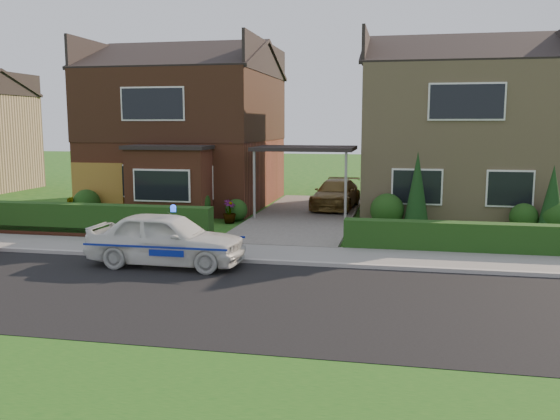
# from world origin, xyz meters

# --- Properties ---
(ground) EXTENTS (120.00, 120.00, 0.00)m
(ground) POSITION_xyz_m (0.00, 0.00, 0.00)
(ground) COLOR #154B14
(ground) RESTS_ON ground
(road) EXTENTS (60.00, 6.00, 0.02)m
(road) POSITION_xyz_m (0.00, 0.00, 0.00)
(road) COLOR black
(road) RESTS_ON ground
(kerb) EXTENTS (60.00, 0.16, 0.12)m
(kerb) POSITION_xyz_m (0.00, 3.05, 0.06)
(kerb) COLOR #9E9993
(kerb) RESTS_ON ground
(sidewalk) EXTENTS (60.00, 2.00, 0.10)m
(sidewalk) POSITION_xyz_m (0.00, 4.10, 0.05)
(sidewalk) COLOR slate
(sidewalk) RESTS_ON ground
(grass_verge) EXTENTS (60.00, 4.00, 0.01)m
(grass_verge) POSITION_xyz_m (0.00, -5.00, 0.00)
(grass_verge) COLOR #154B14
(grass_verge) RESTS_ON ground
(driveway) EXTENTS (3.80, 12.00, 0.12)m
(driveway) POSITION_xyz_m (0.00, 11.00, 0.06)
(driveway) COLOR #666059
(driveway) RESTS_ON ground
(house_left) EXTENTS (7.50, 9.53, 7.25)m
(house_left) POSITION_xyz_m (-5.78, 13.90, 3.81)
(house_left) COLOR brown
(house_left) RESTS_ON ground
(house_right) EXTENTS (7.50, 8.06, 7.25)m
(house_right) POSITION_xyz_m (5.80, 13.99, 3.66)
(house_right) COLOR tan
(house_right) RESTS_ON ground
(carport_link) EXTENTS (3.80, 3.00, 2.77)m
(carport_link) POSITION_xyz_m (0.00, 10.95, 2.66)
(carport_link) COLOR black
(carport_link) RESTS_ON ground
(garage_door) EXTENTS (2.20, 0.10, 2.10)m
(garage_door) POSITION_xyz_m (-8.25, 9.96, 1.05)
(garage_door) COLOR olive
(garage_door) RESTS_ON ground
(dwarf_wall) EXTENTS (7.70, 0.25, 0.36)m
(dwarf_wall) POSITION_xyz_m (-5.80, 5.30, 0.18)
(dwarf_wall) COLOR brown
(dwarf_wall) RESTS_ON ground
(hedge_left) EXTENTS (7.50, 0.55, 0.90)m
(hedge_left) POSITION_xyz_m (-5.80, 5.45, 0.00)
(hedge_left) COLOR #123811
(hedge_left) RESTS_ON ground
(hedge_right) EXTENTS (7.50, 0.55, 0.80)m
(hedge_right) POSITION_xyz_m (5.80, 5.35, 0.00)
(hedge_right) COLOR #123811
(hedge_right) RESTS_ON ground
(shrub_left_far) EXTENTS (1.08, 1.08, 1.08)m
(shrub_left_far) POSITION_xyz_m (-8.50, 9.50, 0.54)
(shrub_left_far) COLOR #123811
(shrub_left_far) RESTS_ON ground
(shrub_left_mid) EXTENTS (1.32, 1.32, 1.32)m
(shrub_left_mid) POSITION_xyz_m (-4.00, 9.30, 0.66)
(shrub_left_mid) COLOR #123811
(shrub_left_mid) RESTS_ON ground
(shrub_left_near) EXTENTS (0.84, 0.84, 0.84)m
(shrub_left_near) POSITION_xyz_m (-2.40, 9.60, 0.42)
(shrub_left_near) COLOR #123811
(shrub_left_near) RESTS_ON ground
(shrub_right_near) EXTENTS (1.20, 1.20, 1.20)m
(shrub_right_near) POSITION_xyz_m (3.20, 9.40, 0.60)
(shrub_right_near) COLOR #123811
(shrub_right_near) RESTS_ON ground
(shrub_right_mid) EXTENTS (0.96, 0.96, 0.96)m
(shrub_right_mid) POSITION_xyz_m (7.80, 9.50, 0.48)
(shrub_right_mid) COLOR #123811
(shrub_right_mid) RESTS_ON ground
(shrub_right_far) EXTENTS (1.08, 1.08, 1.08)m
(shrub_right_far) POSITION_xyz_m (8.80, 9.20, 0.54)
(shrub_right_far) COLOR #123811
(shrub_right_far) RESTS_ON ground
(conifer_a) EXTENTS (0.90, 0.90, 2.60)m
(conifer_a) POSITION_xyz_m (4.20, 9.20, 1.30)
(conifer_a) COLOR black
(conifer_a) RESTS_ON ground
(conifer_b) EXTENTS (0.90, 0.90, 2.20)m
(conifer_b) POSITION_xyz_m (8.60, 9.20, 1.10)
(conifer_b) COLOR black
(conifer_b) RESTS_ON ground
(police_car) EXTENTS (3.75, 4.10, 1.55)m
(police_car) POSITION_xyz_m (-2.26, 2.40, 0.70)
(police_car) COLOR silver
(police_car) RESTS_ON ground
(driveway_car) EXTENTS (1.97, 4.17, 1.17)m
(driveway_car) POSITION_xyz_m (1.00, 13.01, 0.71)
(driveway_car) COLOR brown
(driveway_car) RESTS_ON driveway
(potted_plant_a) EXTENTS (0.38, 0.29, 0.67)m
(potted_plant_a) POSITION_xyz_m (-9.00, 7.65, 0.34)
(potted_plant_a) COLOR gray
(potted_plant_a) RESTS_ON ground
(potted_plant_b) EXTENTS (0.58, 0.57, 0.82)m
(potted_plant_b) POSITION_xyz_m (-9.00, 9.00, 0.41)
(potted_plant_b) COLOR gray
(potted_plant_b) RESTS_ON ground
(potted_plant_c) EXTENTS (0.65, 0.65, 0.85)m
(potted_plant_c) POSITION_xyz_m (-2.50, 9.00, 0.43)
(potted_plant_c) COLOR gray
(potted_plant_c) RESTS_ON ground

